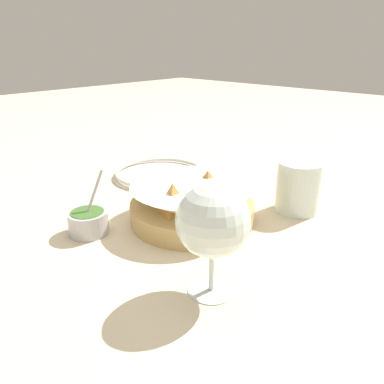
{
  "coord_description": "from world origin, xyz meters",
  "views": [
    {
      "loc": [
        -0.5,
        -0.45,
        0.31
      ],
      "look_at": [
        -0.03,
        -0.02,
        0.06
      ],
      "focal_mm": 35.0,
      "sensor_mm": 36.0,
      "label": 1
    }
  ],
  "objects_px": {
    "food_basket": "(192,205)",
    "side_plate": "(160,173)",
    "wine_glass": "(213,224)",
    "sauce_cup": "(88,221)",
    "beer_mug": "(298,188)"
  },
  "relations": [
    {
      "from": "beer_mug",
      "to": "side_plate",
      "type": "xyz_separation_m",
      "value": [
        -0.05,
        0.35,
        -0.04
      ]
    },
    {
      "from": "wine_glass",
      "to": "sauce_cup",
      "type": "bearing_deg",
      "value": 94.69
    },
    {
      "from": "food_basket",
      "to": "beer_mug",
      "type": "xyz_separation_m",
      "value": [
        0.17,
        -0.12,
        0.01
      ]
    },
    {
      "from": "wine_glass",
      "to": "food_basket",
      "type": "bearing_deg",
      "value": 49.94
    },
    {
      "from": "sauce_cup",
      "to": "food_basket",
      "type": "bearing_deg",
      "value": -31.94
    },
    {
      "from": "food_basket",
      "to": "side_plate",
      "type": "relative_size",
      "value": 1.0
    },
    {
      "from": "beer_mug",
      "to": "food_basket",
      "type": "bearing_deg",
      "value": 145.54
    },
    {
      "from": "food_basket",
      "to": "side_plate",
      "type": "distance_m",
      "value": 0.26
    },
    {
      "from": "beer_mug",
      "to": "side_plate",
      "type": "bearing_deg",
      "value": 98.21
    },
    {
      "from": "wine_glass",
      "to": "side_plate",
      "type": "distance_m",
      "value": 0.48
    },
    {
      "from": "side_plate",
      "to": "sauce_cup",
      "type": "bearing_deg",
      "value": -155.83
    },
    {
      "from": "sauce_cup",
      "to": "beer_mug",
      "type": "distance_m",
      "value": 0.4
    },
    {
      "from": "wine_glass",
      "to": "side_plate",
      "type": "xyz_separation_m",
      "value": [
        0.26,
        0.39,
        -0.09
      ]
    },
    {
      "from": "wine_glass",
      "to": "beer_mug",
      "type": "relative_size",
      "value": 1.24
    },
    {
      "from": "sauce_cup",
      "to": "side_plate",
      "type": "bearing_deg",
      "value": 24.17
    }
  ]
}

